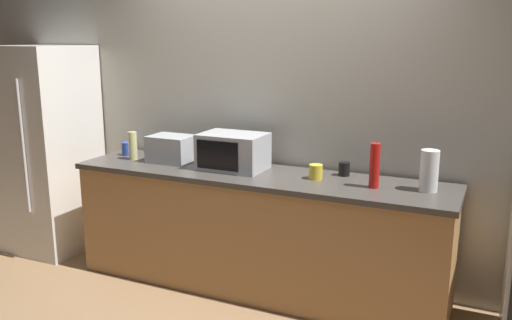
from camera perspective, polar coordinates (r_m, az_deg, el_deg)
The scene contains 12 objects.
ground_plane at distance 3.89m, azimuth -2.57°, elevation -15.75°, with size 8.00×8.00×0.00m, color #93704C.
back_wall at distance 4.18m, azimuth 2.38°, elevation 5.83°, with size 6.40×0.10×2.70m, color beige.
counter_run at distance 4.03m, azimuth 0.00°, elevation -7.62°, with size 2.84×0.64×0.90m.
refrigerator at distance 5.09m, azimuth -21.45°, elevation 1.09°, with size 0.72×0.73×1.80m.
microwave at distance 4.00m, azimuth -2.47°, elevation 0.92°, with size 0.48×0.35×0.27m.
toaster_oven at distance 4.29m, azimuth -8.99°, elevation 1.20°, with size 0.34×0.26×0.21m, color #B7BABF.
paper_towel_roll at distance 3.59m, azimuth 18.00°, elevation -1.10°, with size 0.12×0.12×0.27m, color white.
bottle_hot_sauce at distance 3.58m, azimuth 12.53°, elevation -0.60°, with size 0.07×0.07×0.30m, color red.
bottle_vinegar at distance 4.43m, azimuth -13.01°, elevation 1.50°, with size 0.07×0.07×0.23m, color beige.
mug_black at distance 3.87m, azimuth 9.39°, elevation -0.94°, with size 0.08×0.08×0.10m, color black.
mug_yellow at distance 3.75m, azimuth 6.40°, elevation -1.26°, with size 0.09×0.09×0.10m, color yellow.
mug_blue at distance 4.61m, azimuth -13.64°, elevation 1.17°, with size 0.08×0.08×0.11m, color #2D4CB2.
Camera 1 is at (1.59, -3.02, 1.87)m, focal length 37.50 mm.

